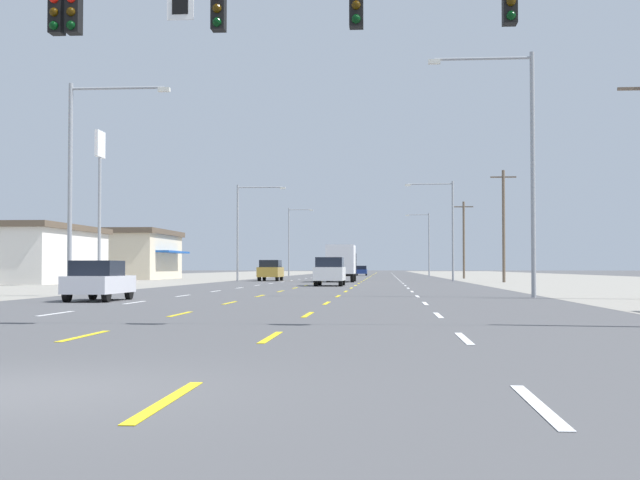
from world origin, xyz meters
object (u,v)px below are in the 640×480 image
object	(u,v)px
pole_sign_left_row_1	(100,173)
streetlight_right_row_0	(522,155)
streetlight_left_row_0	(81,171)
streetlight_right_row_2	(427,240)
suv_far_left_midfar	(271,270)
hatchback_center_turn_far	(362,271)
suv_center_turn_near	(330,271)
box_truck_center_turn_mid	(342,261)
streetlight_left_row_2	(291,237)
streetlight_right_row_1	(447,222)
hatchback_far_left_nearest	(99,280)
streetlight_left_row_1	(243,224)

from	to	relation	value
pole_sign_left_row_1	streetlight_right_row_0	size ratio (longest dim) A/B	1.03
streetlight_left_row_0	streetlight_right_row_2	size ratio (longest dim) A/B	1.04
suv_far_left_midfar	hatchback_center_turn_far	world-z (taller)	suv_far_left_midfar
suv_center_turn_near	box_truck_center_turn_mid	xyz separation A→B (m)	(-0.03, 16.60, 0.81)
suv_far_left_midfar	streetlight_left_row_2	xyz separation A→B (m)	(-2.76, 43.04, 4.67)
suv_center_turn_near	streetlight_right_row_1	xyz separation A→B (m)	(9.65, 21.14, 4.46)
box_truck_center_turn_mid	streetlight_left_row_0	size ratio (longest dim) A/B	0.76
hatchback_far_left_nearest	box_truck_center_turn_mid	distance (m)	44.63
streetlight_left_row_0	streetlight_right_row_0	world-z (taller)	streetlight_right_row_0
streetlight_left_row_2	streetlight_left_row_0	bearing A→B (deg)	-89.89
streetlight_left_row_1	streetlight_right_row_2	world-z (taller)	streetlight_left_row_1
streetlight_left_row_1	streetlight_left_row_2	world-z (taller)	streetlight_left_row_2
hatchback_far_left_nearest	streetlight_right_row_1	world-z (taller)	streetlight_right_row_1
streetlight_left_row_0	streetlight_right_row_0	distance (m)	19.36
box_truck_center_turn_mid	streetlight_left_row_0	bearing A→B (deg)	-103.86
hatchback_far_left_nearest	streetlight_left_row_1	world-z (taller)	streetlight_left_row_1
streetlight_left_row_1	hatchback_far_left_nearest	bearing A→B (deg)	-87.02
streetlight_right_row_2	streetlight_right_row_1	bearing A→B (deg)	-90.22
box_truck_center_turn_mid	suv_far_left_midfar	xyz separation A→B (m)	(-7.03, 5.06, -0.81)
box_truck_center_turn_mid	streetlight_right_row_1	world-z (taller)	streetlight_right_row_1
suv_center_turn_near	streetlight_right_row_1	size ratio (longest dim) A/B	0.52
pole_sign_left_row_1	streetlight_left_row_1	world-z (taller)	pole_sign_left_row_1
hatchback_far_left_nearest	suv_center_turn_near	world-z (taller)	suv_center_turn_near
suv_far_left_midfar	streetlight_left_row_2	size ratio (longest dim) A/B	0.49
streetlight_left_row_0	hatchback_far_left_nearest	bearing A→B (deg)	-63.04
hatchback_far_left_nearest	streetlight_left_row_2	distance (m)	92.33
streetlight_right_row_2	streetlight_left_row_2	bearing A→B (deg)	-180.00
pole_sign_left_row_1	streetlight_right_row_1	distance (m)	33.96
pole_sign_left_row_1	streetlight_left_row_2	distance (m)	65.85
box_truck_center_turn_mid	hatchback_far_left_nearest	bearing A→B (deg)	-99.11
pole_sign_left_row_1	streetlight_left_row_2	size ratio (longest dim) A/B	1.09
box_truck_center_turn_mid	streetlight_right_row_1	distance (m)	11.30
streetlight_right_row_1	streetlight_left_row_2	size ratio (longest dim) A/B	0.94
pole_sign_left_row_1	streetlight_right_row_1	size ratio (longest dim) A/B	1.16
box_truck_center_turn_mid	streetlight_right_row_1	xyz separation A→B (m)	(9.68, 4.54, 3.65)
streetlight_right_row_1	pole_sign_left_row_1	bearing A→B (deg)	-139.62
suv_far_left_midfar	pole_sign_left_row_1	bearing A→B (deg)	-112.04
streetlight_right_row_0	hatchback_center_turn_far	bearing A→B (deg)	95.61
hatchback_far_left_nearest	streetlight_left_row_1	distance (m)	48.88
streetlight_left_row_0	streetlight_right_row_2	bearing A→B (deg)	77.40
hatchback_center_turn_far	streetlight_right_row_0	size ratio (longest dim) A/B	0.37
streetlight_left_row_0	suv_center_turn_near	bearing A→B (deg)	66.71
box_truck_center_turn_mid	suv_far_left_midfar	bearing A→B (deg)	144.24
box_truck_center_turn_mid	streetlight_right_row_0	xyz separation A→B (m)	(9.73, -39.02, 4.26)
suv_far_left_midfar	streetlight_right_row_2	size ratio (longest dim) A/B	0.54
box_truck_center_turn_mid	streetlight_left_row_1	size ratio (longest dim) A/B	0.79
suv_far_left_midfar	pole_sign_left_row_1	xyz separation A→B (m)	(-9.09, -22.47, 6.89)
streetlight_left_row_1	streetlight_right_row_2	bearing A→B (deg)	65.95
streetlight_right_row_2	pole_sign_left_row_1	bearing A→B (deg)	-111.62
suv_center_turn_near	streetlight_right_row_0	world-z (taller)	streetlight_right_row_0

